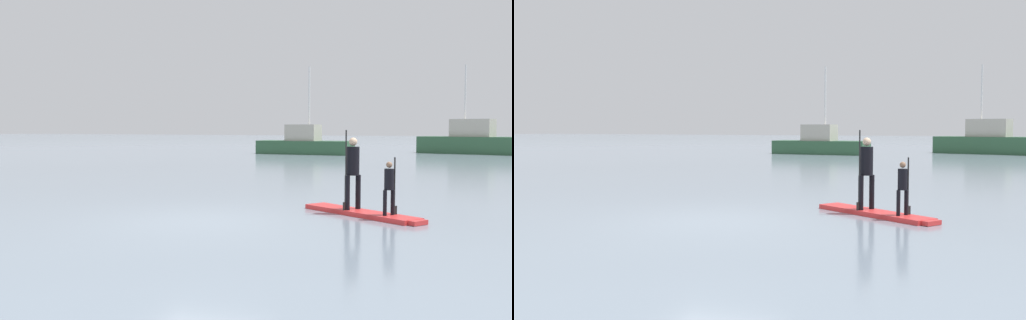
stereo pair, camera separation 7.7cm
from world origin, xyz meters
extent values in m
plane|color=gray|center=(0.00, 0.00, 0.00)|extent=(240.00, 240.00, 0.00)
cube|color=red|center=(2.84, 2.00, 0.05)|extent=(2.84, 2.13, 0.10)
cube|color=red|center=(4.14, 1.15, 0.05)|extent=(0.42, 0.47, 0.09)
cylinder|color=black|center=(2.74, 2.27, 0.48)|extent=(0.12, 0.12, 0.76)
cylinder|color=black|center=(2.56, 1.99, 0.48)|extent=(0.12, 0.12, 0.76)
cylinder|color=black|center=(2.65, 2.13, 1.17)|extent=(0.39, 0.39, 0.63)
sphere|color=beige|center=(2.65, 2.13, 1.60)|extent=(0.18, 0.18, 0.18)
cylinder|color=black|center=(2.54, 1.95, 0.98)|extent=(0.03, 0.03, 1.75)
cube|color=black|center=(2.54, 1.95, 0.19)|extent=(0.10, 0.13, 0.18)
cylinder|color=black|center=(3.60, 1.65, 0.36)|extent=(0.08, 0.08, 0.53)
cylinder|color=black|center=(3.47, 1.46, 0.36)|extent=(0.08, 0.08, 0.53)
cylinder|color=black|center=(3.53, 1.55, 0.84)|extent=(0.27, 0.27, 0.44)
sphere|color=#8C664C|center=(3.53, 1.55, 1.15)|extent=(0.13, 0.13, 0.13)
cylinder|color=black|center=(3.63, 1.69, 0.70)|extent=(0.03, 0.03, 1.19)
cube|color=black|center=(3.63, 1.69, 0.19)|extent=(0.10, 0.13, 0.18)
cube|color=#2D5638|center=(-6.85, 29.18, 0.48)|extent=(6.86, 2.49, 0.95)
cube|color=#B2AD9E|center=(-6.95, 29.19, 1.53)|extent=(2.31, 1.83, 1.15)
cylinder|color=silver|center=(-6.52, 29.16, 4.13)|extent=(0.12, 0.12, 4.06)
cube|color=#2D5638|center=(4.15, 34.20, 0.62)|extent=(7.75, 4.23, 1.23)
cube|color=#B2AD9E|center=(4.18, 34.19, 1.87)|extent=(3.19, 2.44, 1.27)
cylinder|color=silver|center=(3.63, 34.35, 4.45)|extent=(0.12, 0.12, 3.91)
camera|label=1|loc=(5.48, -10.57, 1.92)|focal=41.07mm
camera|label=2|loc=(5.55, -10.54, 1.92)|focal=41.07mm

